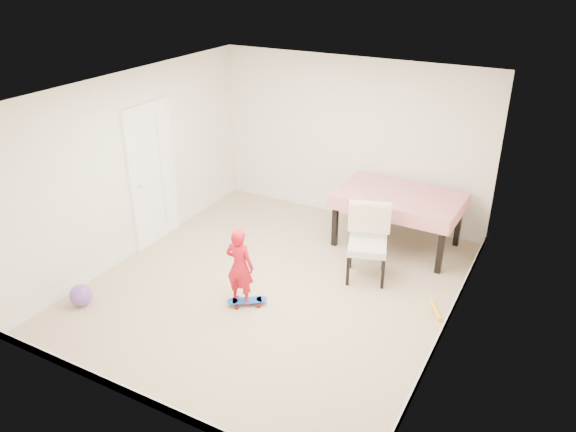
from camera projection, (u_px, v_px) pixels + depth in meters
The scene contains 17 objects.
ground at pixel (274, 284), 7.47m from camera, with size 5.00×5.00×0.00m, color tan.
ceiling at pixel (272, 91), 6.36m from camera, with size 4.50×5.00×0.04m, color silver.
wall_back at pixel (351, 140), 8.88m from camera, with size 4.50×0.04×2.60m, color silver.
wall_front at pixel (134, 293), 4.95m from camera, with size 4.50×0.04×2.60m, color silver.
wall_left at pixel (135, 165), 7.87m from camera, with size 0.04×5.00×2.60m, color silver.
wall_right at pixel (455, 235), 5.96m from camera, with size 0.04×5.00×2.60m, color silver.
door at pixel (152, 176), 8.22m from camera, with size 0.10×0.94×2.11m, color white.
baseboard_back at pixel (347, 211), 9.42m from camera, with size 4.50×0.02×0.12m, color white.
baseboard_front at pixel (148, 401), 5.47m from camera, with size 4.50×0.02×0.12m, color white.
baseboard_left at pixel (145, 243), 8.41m from camera, with size 0.02×5.00×0.12m, color white.
baseboard_right at pixel (442, 330), 6.49m from camera, with size 0.02×5.00×0.12m, color white.
dining_table at pixel (397, 220), 8.29m from camera, with size 1.78×1.12×0.84m, color red, non-canonical shape.
dining_chair at pixel (368, 244), 7.41m from camera, with size 0.56×0.64×1.02m, color white, non-canonical shape.
skateboard at pixel (247, 302), 7.03m from camera, with size 0.50×0.18×0.08m, color blue, non-canonical shape.
child at pixel (240, 269), 6.86m from camera, with size 0.37×0.24×1.01m, color red.
balloon at pixel (81, 295), 6.99m from camera, with size 0.28×0.28×0.28m, color purple.
foam_toy at pixel (436, 310), 6.89m from camera, with size 0.06×0.06×0.40m, color yellow.
Camera 1 is at (3.18, -5.50, 4.05)m, focal length 35.00 mm.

